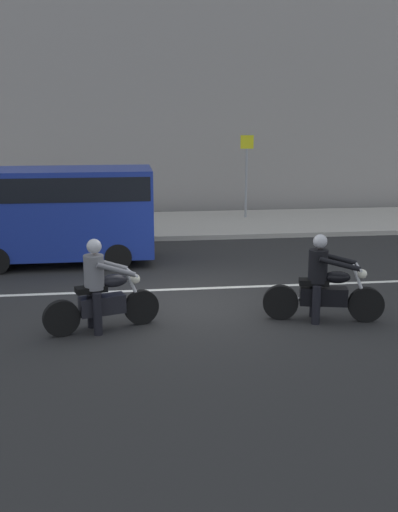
{
  "coord_description": "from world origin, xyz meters",
  "views": [
    {
      "loc": [
        -1.33,
        -11.34,
        3.68
      ],
      "look_at": [
        0.01,
        -0.85,
        1.14
      ],
      "focal_mm": 42.5,
      "sensor_mm": 36.0,
      "label": 1
    }
  ],
  "objects_px": {
    "motorcycle_with_rider_black_leather": "(323,286)",
    "parked_van_cobalt_blue": "(59,209)",
    "street_sign_post": "(246,168)",
    "motorcycle_with_rider_gray": "(101,293)"
  },
  "relations": [
    {
      "from": "motorcycle_with_rider_gray",
      "to": "parked_van_cobalt_blue",
      "type": "xyz_separation_m",
      "value": [
        -1.12,
        4.9,
        0.69
      ]
    },
    {
      "from": "motorcycle_with_rider_black_leather",
      "to": "street_sign_post",
      "type": "relative_size",
      "value": 0.76
    },
    {
      "from": "motorcycle_with_rider_black_leather",
      "to": "street_sign_post",
      "type": "xyz_separation_m",
      "value": [
        0.66,
        10.06,
        1.17
      ]
    },
    {
      "from": "motorcycle_with_rider_gray",
      "to": "street_sign_post",
      "type": "relative_size",
      "value": 0.71
    },
    {
      "from": "motorcycle_with_rider_black_leather",
      "to": "parked_van_cobalt_blue",
      "type": "height_order",
      "value": "parked_van_cobalt_blue"
    },
    {
      "from": "motorcycle_with_rider_gray",
      "to": "motorcycle_with_rider_black_leather",
      "type": "xyz_separation_m",
      "value": [
        3.91,
        -0.01,
        -0.01
      ]
    },
    {
      "from": "motorcycle_with_rider_black_leather",
      "to": "parked_van_cobalt_blue",
      "type": "bearing_deg",
      "value": 135.72
    },
    {
      "from": "parked_van_cobalt_blue",
      "to": "street_sign_post",
      "type": "xyz_separation_m",
      "value": [
        5.69,
        5.15,
        0.47
      ]
    },
    {
      "from": "parked_van_cobalt_blue",
      "to": "street_sign_post",
      "type": "distance_m",
      "value": 7.69
    },
    {
      "from": "motorcycle_with_rider_gray",
      "to": "street_sign_post",
      "type": "xyz_separation_m",
      "value": [
        4.57,
        10.05,
        1.15
      ]
    }
  ]
}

